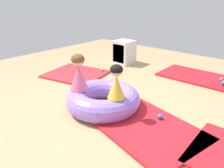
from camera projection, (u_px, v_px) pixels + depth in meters
The scene contains 13 objects.
ground_plane at pixel (114, 110), 3.35m from camera, with size 8.00×8.00×0.00m, color tan.
gym_mat_far_right at pixel (76, 74), 4.79m from camera, with size 1.16×1.03×0.04m, color red.
gym_mat_far_left at pixel (147, 128), 2.86m from camera, with size 1.39×1.01×0.04m, color red.
gym_mat_front at pixel (199, 77), 4.61m from camera, with size 1.54×0.88×0.04m, color red.
inflatable_cushion at pixel (103, 99), 3.33m from camera, with size 1.10×1.10×0.32m, color #9975EA.
child_in_pink at pixel (79, 72), 3.18m from camera, with size 0.30×0.30×0.52m.
child_in_yellow at pixel (116, 82), 2.92m from camera, with size 0.33×0.33×0.46m.
play_ball_blue at pixel (160, 117), 3.02m from camera, with size 0.07×0.07×0.07m, color blue.
play_ball_teal at pixel (224, 83), 4.13m from camera, with size 0.09×0.09×0.09m, color teal.
play_ball_pink at pixel (222, 79), 4.32m from camera, with size 0.08×0.08×0.08m, color pink.
play_ball_orange at pixel (78, 65), 5.17m from camera, with size 0.07×0.07×0.07m, color orange.
play_ball_yellow at pixel (102, 70), 4.90m from camera, with size 0.07×0.07×0.07m, color yellow.
storage_cube at pixel (123, 52), 5.50m from camera, with size 0.44×0.44×0.56m.
Camera 1 is at (1.94, -2.24, 1.62)m, focal length 35.94 mm.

